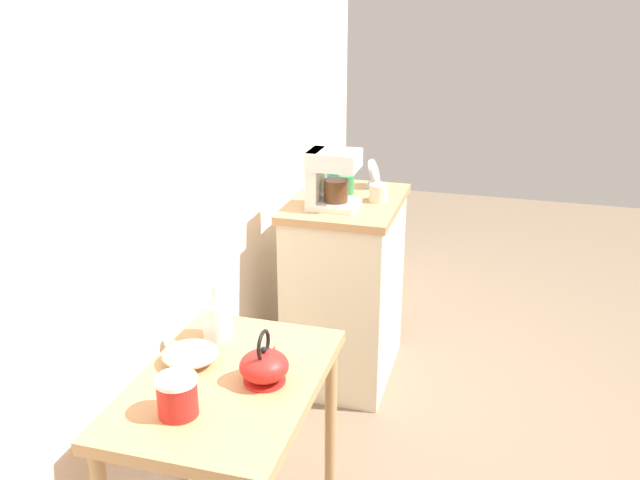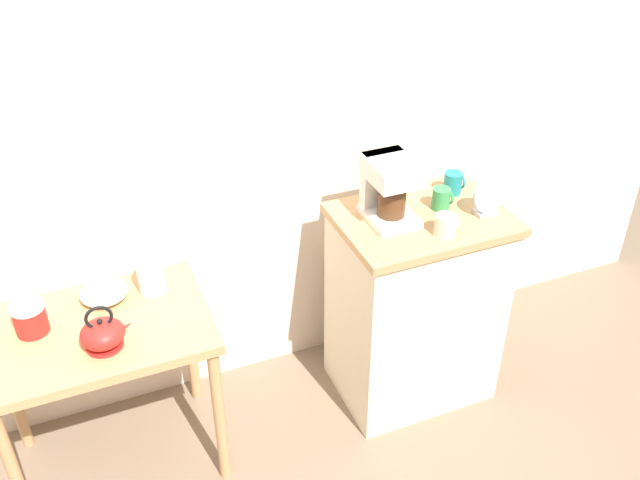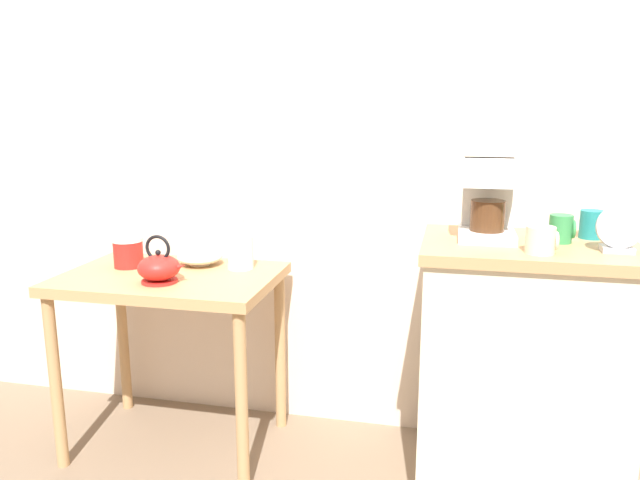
{
  "view_description": "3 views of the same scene",
  "coord_description": "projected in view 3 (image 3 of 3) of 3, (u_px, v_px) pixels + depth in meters",
  "views": [
    {
      "loc": [
        -2.29,
        -0.7,
        1.88
      ],
      "look_at": [
        0.07,
        -0.03,
        0.95
      ],
      "focal_mm": 38.63,
      "sensor_mm": 36.0,
      "label": 1
    },
    {
      "loc": [
        -0.6,
        -2.03,
        2.4
      ],
      "look_at": [
        0.26,
        0.03,
        0.91
      ],
      "focal_mm": 39.77,
      "sensor_mm": 36.0,
      "label": 2
    },
    {
      "loc": [
        0.45,
        -1.97,
        1.34
      ],
      "look_at": [
        0.01,
        -0.03,
        0.9
      ],
      "focal_mm": 33.89,
      "sensor_mm": 36.0,
      "label": 3
    }
  ],
  "objects": [
    {
      "name": "bowl_stoneware",
      "position": [
        200.0,
        257.0,
        2.44
      ],
      "size": [
        0.18,
        0.18,
        0.06
      ],
      "color": "beige",
      "rests_on": "wooden_table"
    },
    {
      "name": "kitchen_counter",
      "position": [
        520.0,
        375.0,
        2.03
      ],
      "size": [
        0.68,
        0.5,
        0.92
      ],
      "color": "beige",
      "rests_on": "ground_plane"
    },
    {
      "name": "mug_dark_teal",
      "position": [
        592.0,
        224.0,
        1.99
      ],
      "size": [
        0.08,
        0.07,
        0.09
      ],
      "color": "teal",
      "rests_on": "kitchen_counter"
    },
    {
      "name": "coffee_maker",
      "position": [
        488.0,
        195.0,
        1.98
      ],
      "size": [
        0.18,
        0.22,
        0.26
      ],
      "color": "white",
      "rests_on": "kitchen_counter"
    },
    {
      "name": "glass_carafe_vase",
      "position": [
        240.0,
        251.0,
        2.37
      ],
      "size": [
        0.1,
        0.1,
        0.2
      ],
      "color": "silver",
      "rests_on": "wooden_table"
    },
    {
      "name": "table_clock",
      "position": [
        619.0,
        232.0,
        1.79
      ],
      "size": [
        0.13,
        0.06,
        0.14
      ],
      "color": "#B2B5BA",
      "rests_on": "kitchen_counter"
    },
    {
      "name": "canister_enamel",
      "position": [
        128.0,
        252.0,
        2.4
      ],
      "size": [
        0.12,
        0.12,
        0.12
      ],
      "color": "red",
      "rests_on": "wooden_table"
    },
    {
      "name": "mug_small_cream",
      "position": [
        541.0,
        240.0,
        1.78
      ],
      "size": [
        0.09,
        0.08,
        0.08
      ],
      "color": "beige",
      "rests_on": "kitchen_counter"
    },
    {
      "name": "teakettle",
      "position": [
        159.0,
        268.0,
        2.18
      ],
      "size": [
        0.19,
        0.15,
        0.18
      ],
      "color": "red",
      "rests_on": "wooden_table"
    },
    {
      "name": "mug_tall_green",
      "position": [
        561.0,
        229.0,
        1.93
      ],
      "size": [
        0.08,
        0.07,
        0.09
      ],
      "color": "#338C4C",
      "rests_on": "kitchen_counter"
    },
    {
      "name": "wooden_table",
      "position": [
        171.0,
        299.0,
        2.33
      ],
      "size": [
        0.81,
        0.55,
        0.72
      ],
      "color": "tan",
      "rests_on": "ground_plane"
    },
    {
      "name": "ground_plane",
      "position": [
        319.0,
        474.0,
        2.26
      ],
      "size": [
        8.0,
        8.0,
        0.0
      ],
      "primitive_type": "plane",
      "color": "#7A6651"
    },
    {
      "name": "back_wall",
      "position": [
        369.0,
        93.0,
        2.38
      ],
      "size": [
        4.4,
        0.1,
        2.8
      ],
      "primitive_type": "cube",
      "color": "beige",
      "rests_on": "ground_plane"
    }
  ]
}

